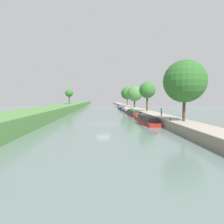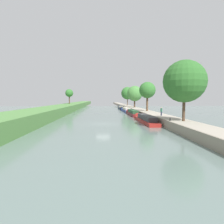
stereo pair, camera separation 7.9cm
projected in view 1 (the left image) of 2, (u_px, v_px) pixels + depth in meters
name	position (u px, v px, depth m)	size (l,w,h in m)	color
ground_plane	(103.00, 124.00, 34.50)	(160.00, 160.00, 0.00)	slate
left_grassy_bank	(26.00, 118.00, 33.70)	(7.61, 260.00, 2.26)	#518442
right_towpath	(167.00, 120.00, 35.08)	(3.79, 260.00, 1.19)	#A89E8E
stone_quay	(156.00, 120.00, 34.97)	(0.25, 260.00, 1.24)	gray
narrowboat_red	(145.00, 119.00, 36.98)	(1.91, 14.57, 2.03)	maroon
narrowboat_maroon	(132.00, 113.00, 52.75)	(1.84, 14.10, 1.98)	maroon
narrowboat_blue	(126.00, 110.00, 67.70)	(1.97, 15.03, 2.00)	#283D93
narrowboat_navy	(121.00, 108.00, 82.69)	(2.09, 12.61, 1.98)	#141E42
tree_rightbank_near	(185.00, 81.00, 28.01)	(6.20, 6.20, 8.95)	#4C3828
tree_rightbank_midnear	(147.00, 90.00, 50.88)	(4.33, 4.33, 7.75)	brown
tree_rightbank_midfar	(135.00, 94.00, 72.04)	(5.77, 5.77, 8.08)	#4C3828
tree_rightbank_far	(127.00, 93.00, 93.17)	(6.06, 6.06, 8.94)	brown
tree_leftbank_downstream	(69.00, 93.00, 81.51)	(3.32, 3.32, 6.26)	#4C3828
person_walking	(161.00, 111.00, 37.23)	(0.34, 0.34, 1.66)	#282D42
mooring_bollard_near	(170.00, 119.00, 28.76)	(0.16, 0.16, 0.45)	black
mooring_bollard_far	(124.00, 105.00, 87.96)	(0.16, 0.16, 0.45)	black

